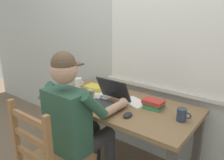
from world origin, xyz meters
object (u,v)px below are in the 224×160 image
book_stack_side (95,88)px  coffee_mug_white (79,83)px  desk (117,112)px  computer_mouse (128,115)px  laptop (106,99)px  seated_person (78,119)px  book_stack_main (153,104)px  coffee_mug_dark (182,115)px

book_stack_side → coffee_mug_white: bearing=-167.1°
desk → computer_mouse: (0.24, -0.19, 0.11)m
laptop → coffee_mug_white: laptop is taller
computer_mouse → seated_person: bearing=-142.8°
desk → laptop: 0.18m
laptop → book_stack_main: laptop is taller
coffee_mug_white → laptop: bearing=-18.2°
coffee_mug_white → desk: bearing=-7.3°
desk → book_stack_side: book_stack_side is taller
coffee_mug_dark → book_stack_side: size_ratio=0.52×
coffee_mug_white → book_stack_side: bearing=12.9°
book_stack_main → coffee_mug_dark: bearing=-16.7°
desk → coffee_mug_dark: bearing=0.8°
coffee_mug_white → book_stack_main: bearing=1.2°
desk → book_stack_side: 0.41m
desk → coffee_mug_white: bearing=172.7°
desk → laptop: laptop is taller
computer_mouse → book_stack_main: (0.08, 0.28, 0.02)m
coffee_mug_dark → book_stack_main: coffee_mug_dark is taller
book_stack_main → book_stack_side: book_stack_main is taller
computer_mouse → coffee_mug_dark: bearing=28.4°
desk → coffee_mug_white: coffee_mug_white is taller
desk → computer_mouse: 0.32m
computer_mouse → book_stack_main: bearing=74.2°
computer_mouse → book_stack_side: (-0.62, 0.30, 0.01)m
laptop → desk: bearing=65.0°
computer_mouse → coffee_mug_dark: 0.41m
laptop → book_stack_main: size_ratio=1.86×
seated_person → coffee_mug_white: size_ratio=10.72×
book_stack_main → coffee_mug_white: bearing=-178.8°
coffee_mug_dark → book_stack_main: 0.29m
coffee_mug_dark → book_stack_main: size_ratio=0.63×
laptop → seated_person: bearing=-95.6°
book_stack_main → book_stack_side: (-0.69, 0.03, -0.01)m
seated_person → book_stack_main: 0.65m
seated_person → book_stack_side: 0.62m
seated_person → coffee_mug_white: 0.71m
laptop → computer_mouse: laptop is taller
coffee_mug_dark → book_stack_side: 0.98m
seated_person → book_stack_main: bearing=52.7°
coffee_mug_dark → book_stack_side: coffee_mug_dark is taller
desk → computer_mouse: size_ratio=14.24×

